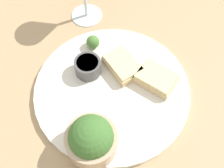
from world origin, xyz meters
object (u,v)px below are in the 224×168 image
salad_bowl (91,139)px  cheese_toast_far (121,65)px  cheese_toast_near (156,78)px  sauce_ramekin (88,66)px

salad_bowl → cheese_toast_far: 0.19m
cheese_toast_near → cheese_toast_far: 0.08m
salad_bowl → sauce_ramekin: (0.08, -0.15, -0.02)m
salad_bowl → cheese_toast_near: size_ratio=1.05×
cheese_toast_near → cheese_toast_far: same height
sauce_ramekin → cheese_toast_near: (-0.15, -0.04, -0.01)m
salad_bowl → cheese_toast_near: (-0.06, -0.19, -0.02)m
sauce_ramekin → cheese_toast_far: 0.07m
salad_bowl → cheese_toast_far: bearing=-83.5°
salad_bowl → cheese_toast_far: (0.02, -0.19, -0.02)m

